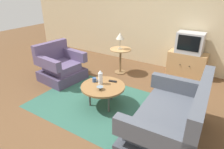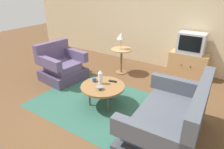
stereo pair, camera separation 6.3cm
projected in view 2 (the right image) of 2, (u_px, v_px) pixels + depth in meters
ground_plane at (102, 106)px, 3.71m from camera, size 16.00×16.00×0.00m
back_wall at (159, 16)px, 5.11m from camera, size 9.00×0.12×2.70m
area_rug at (103, 104)px, 3.74m from camera, size 2.64×1.82×0.00m
armchair at (61, 67)px, 4.67m from camera, size 0.94×0.98×0.87m
couch at (170, 122)px, 2.79m from camera, size 1.01×1.58×0.96m
coffee_table at (103, 87)px, 3.58m from camera, size 0.81×0.81×0.41m
side_table at (121, 56)px, 4.91m from camera, size 0.53×0.53×0.64m
tv_stand at (188, 64)px, 4.83m from camera, size 0.90×0.43×0.59m
television at (192, 43)px, 4.60m from camera, size 0.61×0.39×0.49m
table_lamp at (121, 36)px, 4.71m from camera, size 0.21×0.21×0.41m
vase at (100, 77)px, 3.58m from camera, size 0.08×0.08×0.27m
mug at (94, 80)px, 3.69m from camera, size 0.12×0.08×0.08m
bowl at (100, 88)px, 3.42m from camera, size 0.12×0.12×0.06m
tv_remote_dark at (113, 81)px, 3.70m from camera, size 0.16×0.08×0.02m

